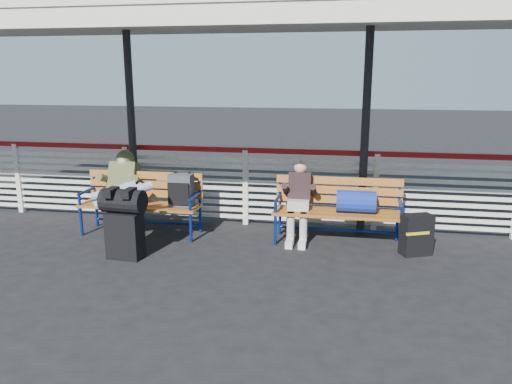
% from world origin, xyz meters
% --- Properties ---
extents(ground, '(60.00, 60.00, 0.00)m').
position_xyz_m(ground, '(0.00, 0.00, 0.00)').
color(ground, black).
rests_on(ground, ground).
extents(fence, '(12.08, 0.08, 1.24)m').
position_xyz_m(fence, '(0.00, 1.90, 0.66)').
color(fence, silver).
rests_on(fence, ground).
extents(canopy, '(12.60, 3.60, 3.16)m').
position_xyz_m(canopy, '(-0.00, 0.87, 3.04)').
color(canopy, silver).
rests_on(canopy, ground).
extents(luggage_stack, '(0.58, 0.35, 0.92)m').
position_xyz_m(luggage_stack, '(-1.24, 0.14, 0.50)').
color(luggage_stack, black).
rests_on(luggage_stack, ground).
extents(bench_left, '(1.80, 0.56, 0.94)m').
position_xyz_m(bench_left, '(-1.23, 1.17, 0.60)').
color(bench_left, '#A75D20').
rests_on(bench_left, ground).
extents(bench_right, '(1.80, 0.56, 0.92)m').
position_xyz_m(bench_right, '(1.57, 1.27, 0.58)').
color(bench_right, '#A75D20').
rests_on(bench_right, ground).
extents(traveler_man, '(0.93, 1.64, 0.77)m').
position_xyz_m(traveler_man, '(-1.59, 0.82, 0.74)').
color(traveler_man, '#859AB2').
rests_on(traveler_man, ground).
extents(companion_person, '(0.32, 0.66, 1.15)m').
position_xyz_m(companion_person, '(0.91, 1.26, 0.60)').
color(companion_person, '#B1AFA0').
rests_on(companion_person, ground).
extents(suitcase_side, '(0.45, 0.38, 0.55)m').
position_xyz_m(suitcase_side, '(2.51, 0.96, 0.27)').
color(suitcase_side, black).
rests_on(suitcase_side, ground).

